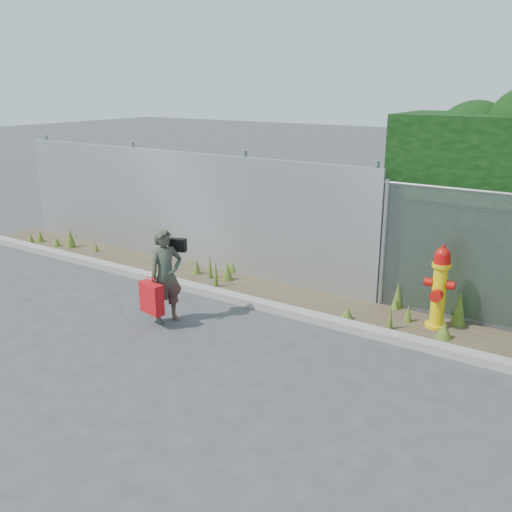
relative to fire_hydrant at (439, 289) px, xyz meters
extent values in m
plane|color=#3A393C|center=(-2.09, -2.57, -0.61)|extent=(80.00, 80.00, 0.00)
cube|color=gray|center=(-2.09, -0.77, -0.55)|extent=(16.00, 0.22, 0.12)
cube|color=#443727|center=(-2.09, -0.17, -0.61)|extent=(16.00, 1.20, 0.01)
cone|color=#405B1B|center=(-3.64, 0.46, -0.39)|extent=(0.09, 0.09, 0.44)
cone|color=#405B1B|center=(-1.21, -0.45, -0.52)|extent=(0.21, 0.21, 0.20)
cone|color=#405B1B|center=(-8.24, -0.30, -0.51)|extent=(0.20, 0.20, 0.21)
cone|color=#405B1B|center=(-7.18, -0.10, -0.51)|extent=(0.11, 0.11, 0.20)
cone|color=#405B1B|center=(-4.47, -0.06, -0.47)|extent=(0.17, 0.17, 0.29)
cone|color=#405B1B|center=(-0.53, -0.44, -0.42)|extent=(0.10, 0.10, 0.39)
cone|color=#405B1B|center=(0.25, 0.27, -0.35)|extent=(0.22, 0.22, 0.53)
cone|color=#405B1B|center=(-0.74, 0.42, -0.39)|extent=(0.19, 0.19, 0.44)
cone|color=#405B1B|center=(-8.76, -0.57, -0.48)|extent=(0.22, 0.22, 0.28)
cone|color=#405B1B|center=(-3.99, 0.42, -0.48)|extent=(0.22, 0.22, 0.27)
cone|color=#405B1B|center=(-0.41, -0.02, -0.48)|extent=(0.12, 0.12, 0.28)
cone|color=#405B1B|center=(-5.84, 0.28, -0.52)|extent=(0.14, 0.14, 0.19)
cone|color=#405B1B|center=(0.21, -0.32, -0.49)|extent=(0.24, 0.24, 0.24)
cone|color=#405B1B|center=(-4.97, 0.47, -0.42)|extent=(0.19, 0.19, 0.39)
cone|color=#405B1B|center=(-3.78, -0.02, -0.45)|extent=(0.21, 0.21, 0.34)
cone|color=#405B1B|center=(-7.90, -0.18, -0.40)|extent=(0.22, 0.22, 0.42)
cone|color=#405B1B|center=(-8.45, 0.43, -0.50)|extent=(0.13, 0.13, 0.22)
cone|color=#405B1B|center=(-3.75, -0.40, -0.36)|extent=(0.09, 0.09, 0.50)
cone|color=#405B1B|center=(-4.11, -0.10, -0.38)|extent=(0.09, 0.09, 0.46)
cone|color=#405B1B|center=(-0.74, 0.34, -0.52)|extent=(0.14, 0.14, 0.18)
cone|color=#405B1B|center=(-8.83, -0.27, -0.48)|extent=(0.17, 0.17, 0.27)
cube|color=#A4A7AB|center=(-5.34, 0.43, 0.49)|extent=(8.50, 0.08, 2.20)
cylinder|color=gray|center=(-9.39, 0.55, 0.54)|extent=(0.10, 0.10, 2.30)
cylinder|color=gray|center=(-6.59, 0.55, 0.54)|extent=(0.10, 0.10, 2.30)
cylinder|color=gray|center=(-3.79, 0.55, 0.54)|extent=(0.10, 0.10, 2.30)
cylinder|color=gray|center=(-1.29, 0.55, 0.54)|extent=(0.10, 0.10, 2.30)
cylinder|color=gray|center=(-1.04, 0.43, 0.41)|extent=(0.07, 0.07, 2.05)
sphere|color=black|center=(-0.71, 1.59, 1.71)|extent=(1.37, 1.37, 1.37)
sphere|color=black|center=(-0.13, 1.72, 1.92)|extent=(1.33, 1.33, 1.33)
cylinder|color=yellow|center=(0.00, 0.01, -0.58)|extent=(0.31, 0.31, 0.07)
cylinder|color=yellow|center=(0.00, 0.01, -0.14)|extent=(0.20, 0.20, 0.95)
cylinder|color=yellow|center=(0.00, 0.01, 0.36)|extent=(0.27, 0.27, 0.06)
cylinder|color=#B20F0A|center=(0.00, 0.01, 0.43)|extent=(0.23, 0.23, 0.11)
sphere|color=#B20F0A|center=(0.00, 0.01, 0.51)|extent=(0.21, 0.21, 0.21)
cylinder|color=#B20F0A|center=(0.00, 0.01, 0.62)|extent=(0.06, 0.06, 0.06)
cylinder|color=#B20F0A|center=(-0.16, 0.01, 0.08)|extent=(0.11, 0.12, 0.12)
cylinder|color=#B20F0A|center=(0.16, 0.01, 0.08)|extent=(0.11, 0.12, 0.12)
cylinder|color=#B20F0A|center=(0.00, -0.15, -0.06)|extent=(0.17, 0.13, 0.17)
imported|color=#0F6445|center=(-3.45, -1.97, 0.10)|extent=(0.51, 0.61, 1.43)
cube|color=#B6110A|center=(-3.51, -2.24, -0.17)|extent=(0.42, 0.15, 0.46)
cylinder|color=#B6110A|center=(-3.51, -2.24, 0.14)|extent=(0.20, 0.02, 0.02)
cube|color=black|center=(-3.42, -1.72, 0.52)|extent=(0.26, 0.11, 0.20)
camera|label=1|loc=(2.09, -7.86, 2.84)|focal=40.00mm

